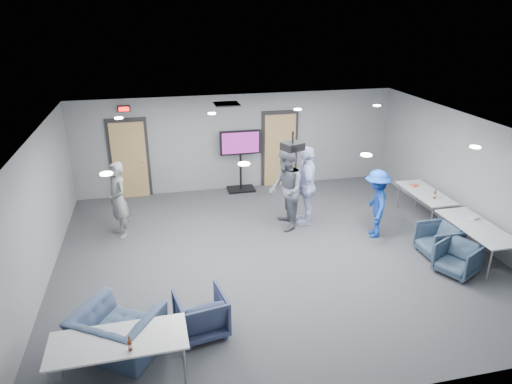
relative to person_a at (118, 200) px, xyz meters
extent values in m
plane|color=#33353A|center=(3.20, -1.63, -0.88)|extent=(9.00, 9.00, 0.00)
plane|color=white|center=(3.20, -1.63, 1.82)|extent=(9.00, 9.00, 0.00)
cube|color=gray|center=(3.20, 2.37, 0.47)|extent=(9.00, 0.02, 2.70)
cube|color=gray|center=(3.20, -5.63, 0.47)|extent=(9.00, 0.02, 2.70)
cube|color=gray|center=(-1.30, -1.63, 0.47)|extent=(0.02, 8.00, 2.70)
cube|color=gray|center=(7.70, -1.63, 0.47)|extent=(0.02, 8.00, 2.70)
cube|color=black|center=(0.20, 2.34, 0.20)|extent=(1.06, 0.06, 2.24)
cube|color=tan|center=(0.20, 2.30, 0.17)|extent=(0.90, 0.05, 2.10)
cylinder|color=#96999E|center=(0.55, 2.25, 0.12)|extent=(0.04, 0.10, 0.04)
cube|color=black|center=(4.40, 2.34, 0.20)|extent=(1.06, 0.06, 2.24)
cube|color=tan|center=(4.40, 2.30, 0.17)|extent=(0.90, 0.05, 2.10)
cylinder|color=#96999E|center=(4.75, 2.25, 0.12)|extent=(0.04, 0.10, 0.04)
cube|color=black|center=(0.20, 2.31, 1.57)|extent=(0.32, 0.06, 0.16)
cube|color=#FF0C0C|center=(0.20, 2.27, 1.57)|extent=(0.26, 0.02, 0.11)
cube|color=black|center=(2.70, 1.17, 1.81)|extent=(0.60, 0.60, 0.03)
cylinder|color=white|center=(0.20, -3.43, 1.81)|extent=(0.18, 0.18, 0.02)
cylinder|color=white|center=(0.20, 0.17, 1.81)|extent=(0.18, 0.18, 0.02)
cylinder|color=white|center=(2.20, -3.43, 1.81)|extent=(0.18, 0.18, 0.02)
cylinder|color=white|center=(2.20, 0.17, 1.81)|extent=(0.18, 0.18, 0.02)
cylinder|color=white|center=(4.20, -3.43, 1.81)|extent=(0.18, 0.18, 0.02)
cylinder|color=white|center=(4.20, 0.17, 1.81)|extent=(0.18, 0.18, 0.02)
cylinder|color=white|center=(6.20, -3.43, 1.81)|extent=(0.18, 0.18, 0.02)
cylinder|color=white|center=(6.20, 0.17, 1.81)|extent=(0.18, 0.18, 0.02)
imported|color=gray|center=(0.00, 0.00, 0.00)|extent=(0.65, 0.76, 1.75)
imported|color=slate|center=(3.76, -0.48, 0.09)|extent=(0.79, 0.98, 1.94)
imported|color=silver|center=(4.33, -0.30, 0.08)|extent=(0.73, 1.21, 1.92)
imported|color=#173C9B|center=(5.63, -1.31, -0.09)|extent=(0.89, 1.16, 1.58)
imported|color=#34465A|center=(6.55, -2.43, -0.54)|extent=(0.75, 0.73, 0.68)
imported|color=#334458|center=(6.49, -3.16, -0.55)|extent=(0.95, 0.94, 0.65)
imported|color=#374160|center=(1.40, -3.81, -0.52)|extent=(0.88, 0.89, 0.71)
imported|color=#3D4E6A|center=(0.13, -4.03, -0.50)|extent=(1.54, 1.49, 0.76)
cube|color=silver|center=(7.20, -0.81, -0.16)|extent=(0.70, 1.68, 0.03)
cylinder|color=#96999E|center=(6.93, -0.05, -0.53)|extent=(0.04, 0.04, 0.70)
cylinder|color=#96999E|center=(6.93, -1.57, -0.53)|extent=(0.04, 0.04, 0.70)
cylinder|color=#96999E|center=(7.47, -0.05, -0.53)|extent=(0.04, 0.04, 0.70)
cylinder|color=#96999E|center=(7.47, -1.57, -0.53)|extent=(0.04, 0.04, 0.70)
cube|color=silver|center=(7.20, -2.71, -0.16)|extent=(0.77, 1.84, 0.03)
cylinder|color=#96999E|center=(6.89, -1.87, -0.53)|extent=(0.04, 0.04, 0.70)
cylinder|color=#96999E|center=(6.89, -3.55, -0.53)|extent=(0.04, 0.04, 0.70)
cylinder|color=#96999E|center=(7.50, -1.87, -0.53)|extent=(0.04, 0.04, 0.70)
cube|color=silver|center=(0.20, -4.63, -0.16)|extent=(1.85, 0.80, 0.03)
cylinder|color=#96999E|center=(1.04, -4.31, -0.53)|extent=(0.04, 0.04, 0.70)
cylinder|color=#96999E|center=(-0.64, -4.34, -0.53)|extent=(0.04, 0.04, 0.70)
cylinder|color=#96999E|center=(1.05, -4.92, -0.53)|extent=(0.04, 0.04, 0.70)
cylinder|color=#612610|center=(0.37, -4.87, -0.07)|extent=(0.05, 0.05, 0.15)
cylinder|color=#612610|center=(0.37, -4.87, 0.04)|extent=(0.02, 0.02, 0.07)
cylinder|color=beige|center=(0.37, -4.87, -0.07)|extent=(0.06, 0.06, 0.05)
cylinder|color=#612610|center=(7.18, -1.20, -0.07)|extent=(0.06, 0.06, 0.16)
cylinder|color=#612610|center=(7.18, -1.20, 0.05)|extent=(0.02, 0.02, 0.07)
cylinder|color=beige|center=(7.18, -1.20, -0.07)|extent=(0.06, 0.06, 0.05)
cube|color=#D45035|center=(7.15, -0.39, -0.13)|extent=(0.21, 0.17, 0.04)
cube|color=silver|center=(7.34, -2.39, -0.12)|extent=(0.24, 0.19, 0.05)
cube|color=black|center=(3.21, 2.12, -0.85)|extent=(0.76, 0.54, 0.06)
cylinder|color=black|center=(3.21, 2.12, -0.17)|extent=(0.06, 0.06, 1.31)
cube|color=black|center=(3.21, 2.12, 0.54)|extent=(1.14, 0.07, 0.67)
cube|color=#7B1B75|center=(3.21, 2.07, 0.54)|extent=(1.03, 0.01, 0.59)
cylinder|color=black|center=(3.48, -1.77, 1.70)|extent=(0.04, 0.04, 0.22)
cube|color=black|center=(3.48, -1.77, 1.52)|extent=(0.47, 0.44, 0.15)
cylinder|color=black|center=(3.48, -1.94, 1.52)|extent=(0.08, 0.06, 0.08)
camera|label=1|loc=(0.92, -9.85, 4.01)|focal=32.00mm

